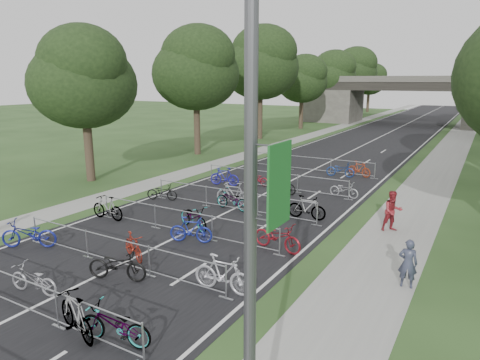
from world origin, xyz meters
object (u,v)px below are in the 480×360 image
object	(u,v)px
lamppost	(252,247)
pedestrian_b	(393,211)
pedestrian_a	(408,264)
overpass_bridge	(408,100)

from	to	relation	value
lamppost	pedestrian_b	bearing A→B (deg)	92.59
pedestrian_a	pedestrian_b	world-z (taller)	pedestrian_b
lamppost	pedestrian_b	distance (m)	14.40
overpass_bridge	pedestrian_a	bearing A→B (deg)	-80.37
overpass_bridge	pedestrian_b	xyz separation A→B (m)	(7.70, -49.02, -2.63)
overpass_bridge	pedestrian_a	distance (m)	55.07
pedestrian_b	overpass_bridge	bearing A→B (deg)	61.07
pedestrian_b	pedestrian_a	bearing A→B (deg)	-111.78
overpass_bridge	lamppost	world-z (taller)	lamppost
overpass_bridge	pedestrian_b	size ratio (longest dim) A/B	17.17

